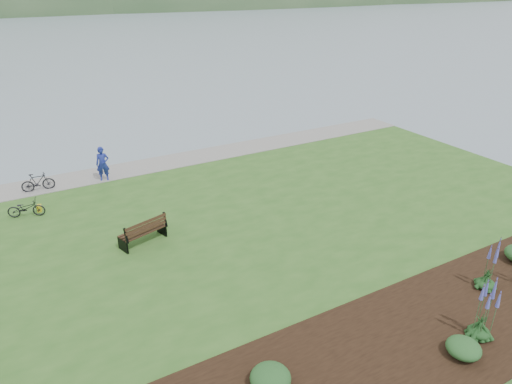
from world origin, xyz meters
TOP-DOWN VIEW (x-y plane):
  - ground at (0.00, 0.00)m, footprint 600.00×600.00m
  - lawn at (0.00, -2.00)m, footprint 34.00×20.00m
  - shoreline_path at (0.00, 6.90)m, footprint 34.00×2.20m
  - garden_bed at (3.00, -9.80)m, footprint 24.00×4.40m
  - far_hillside at (20.00, 170.00)m, footprint 580.00×80.00m
  - park_bench at (-2.86, -0.93)m, footprint 1.93×1.22m
  - person at (-2.80, 6.07)m, footprint 0.87×0.71m
  - bicycle_a at (-6.60, 3.72)m, footprint 1.00×1.61m
  - bicycle_b at (-5.85, 6.34)m, footprint 0.57×1.53m
  - pannier at (-6.09, 4.01)m, footprint 0.23×0.30m
  - echium_0 at (3.83, -10.59)m, footprint 0.62×0.62m
  - echium_1 at (6.00, -9.22)m, footprint 0.62×0.62m
  - shrub_0 at (-2.20, -9.18)m, footprint 1.03×1.03m
  - shrub_1 at (2.85, -10.84)m, footprint 0.92×0.92m

SIDE VIEW (x-z plane):
  - ground at x=0.00m, z-range 0.00..0.00m
  - far_hillside at x=20.00m, z-range -19.00..19.00m
  - lawn at x=0.00m, z-range 0.00..0.40m
  - shoreline_path at x=0.00m, z-range 0.40..0.43m
  - garden_bed at x=3.00m, z-range 0.40..0.44m
  - pannier at x=-6.09m, z-range 0.40..0.69m
  - shrub_1 at x=2.85m, z-range 0.44..0.90m
  - shrub_0 at x=-2.20m, z-range 0.44..0.96m
  - bicycle_a at x=-6.60m, z-range 0.40..1.20m
  - bicycle_b at x=-5.85m, z-range 0.40..1.30m
  - park_bench at x=-2.86m, z-range 0.40..1.51m
  - echium_1 at x=6.00m, z-range 0.19..2.20m
  - echium_0 at x=3.83m, z-range 0.29..2.42m
  - person at x=-2.80m, z-range 0.40..2.48m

